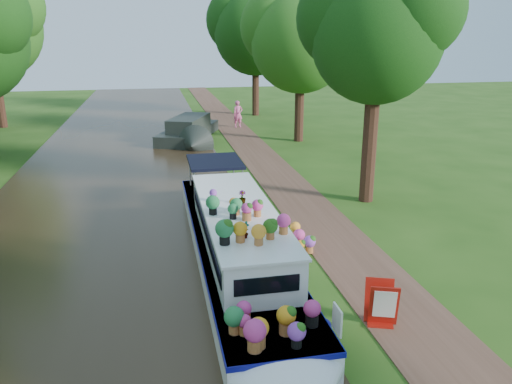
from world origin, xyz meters
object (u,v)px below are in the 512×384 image
object	(u,v)px
sandwich_board	(381,305)
pedestrian_pink	(238,114)
plant_boat	(239,243)
second_boat	(189,131)

from	to	relation	value
sandwich_board	pedestrian_pink	xyz separation A→B (m)	(1.13, 26.00, 0.48)
plant_boat	pedestrian_pink	xyz separation A→B (m)	(3.83, 22.70, 0.12)
plant_boat	pedestrian_pink	distance (m)	23.02
sandwich_board	pedestrian_pink	size ratio (longest dim) A/B	0.55
sandwich_board	second_boat	bearing A→B (deg)	116.54
sandwich_board	pedestrian_pink	world-z (taller)	pedestrian_pink
second_boat	sandwich_board	world-z (taller)	second_boat
plant_boat	second_boat	bearing A→B (deg)	89.85
second_boat	sandwich_board	distance (m)	22.36
second_boat	pedestrian_pink	world-z (taller)	pedestrian_pink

